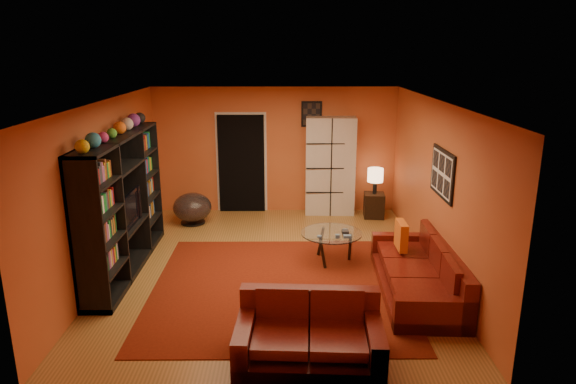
{
  "coord_description": "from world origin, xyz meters",
  "views": [
    {
      "loc": [
        0.19,
        -7.49,
        3.35
      ],
      "look_at": [
        0.25,
        0.1,
        1.21
      ],
      "focal_mm": 32.0,
      "sensor_mm": 36.0,
      "label": 1
    }
  ],
  "objects_px": {
    "loveseat": "(309,333)",
    "table_lamp": "(375,176)",
    "entertainment_unit": "(123,204)",
    "side_table": "(374,205)",
    "sofa": "(423,273)",
    "storage_cabinet": "(330,166)",
    "bowl_chair": "(192,208)",
    "tv": "(125,210)",
    "coffee_table": "(331,236)"
  },
  "relations": [
    {
      "from": "loveseat",
      "to": "table_lamp",
      "type": "bearing_deg",
      "value": -14.4
    },
    {
      "from": "entertainment_unit",
      "to": "side_table",
      "type": "height_order",
      "value": "entertainment_unit"
    },
    {
      "from": "sofa",
      "to": "storage_cabinet",
      "type": "height_order",
      "value": "storage_cabinet"
    },
    {
      "from": "entertainment_unit",
      "to": "bowl_chair",
      "type": "bearing_deg",
      "value": 72.89
    },
    {
      "from": "entertainment_unit",
      "to": "sofa",
      "type": "xyz_separation_m",
      "value": [
        4.42,
        -0.85,
        -0.77
      ]
    },
    {
      "from": "table_lamp",
      "to": "loveseat",
      "type": "bearing_deg",
      "value": -107.58
    },
    {
      "from": "tv",
      "to": "side_table",
      "type": "relative_size",
      "value": 1.83
    },
    {
      "from": "table_lamp",
      "to": "storage_cabinet",
      "type": "bearing_deg",
      "value": 161.29
    },
    {
      "from": "bowl_chair",
      "to": "side_table",
      "type": "height_order",
      "value": "bowl_chair"
    },
    {
      "from": "sofa",
      "to": "loveseat",
      "type": "bearing_deg",
      "value": -134.21
    },
    {
      "from": "loveseat",
      "to": "coffee_table",
      "type": "distance_m",
      "value": 2.69
    },
    {
      "from": "coffee_table",
      "to": "bowl_chair",
      "type": "bearing_deg",
      "value": 143.35
    },
    {
      "from": "sofa",
      "to": "side_table",
      "type": "relative_size",
      "value": 4.86
    },
    {
      "from": "side_table",
      "to": "table_lamp",
      "type": "xyz_separation_m",
      "value": [
        0.0,
        0.0,
        0.62
      ]
    },
    {
      "from": "sofa",
      "to": "coffee_table",
      "type": "xyz_separation_m",
      "value": [
        -1.2,
        1.07,
        0.17
      ]
    },
    {
      "from": "loveseat",
      "to": "sofa",
      "type": "bearing_deg",
      "value": -43.74
    },
    {
      "from": "storage_cabinet",
      "to": "side_table",
      "type": "height_order",
      "value": "storage_cabinet"
    },
    {
      "from": "tv",
      "to": "sofa",
      "type": "relative_size",
      "value": 0.38
    },
    {
      "from": "entertainment_unit",
      "to": "tv",
      "type": "xyz_separation_m",
      "value": [
        0.05,
        -0.06,
        -0.07
      ]
    },
    {
      "from": "sofa",
      "to": "table_lamp",
      "type": "height_order",
      "value": "table_lamp"
    },
    {
      "from": "entertainment_unit",
      "to": "storage_cabinet",
      "type": "distance_m",
      "value": 4.41
    },
    {
      "from": "sofa",
      "to": "bowl_chair",
      "type": "distance_m",
      "value": 4.8
    },
    {
      "from": "table_lamp",
      "to": "sofa",
      "type": "bearing_deg",
      "value": -87.97
    },
    {
      "from": "coffee_table",
      "to": "table_lamp",
      "type": "bearing_deg",
      "value": 64.62
    },
    {
      "from": "side_table",
      "to": "table_lamp",
      "type": "relative_size",
      "value": 0.96
    },
    {
      "from": "coffee_table",
      "to": "side_table",
      "type": "xyz_separation_m",
      "value": [
        1.08,
        2.27,
        -0.2
      ]
    },
    {
      "from": "entertainment_unit",
      "to": "bowl_chair",
      "type": "xyz_separation_m",
      "value": [
        0.66,
        2.14,
        -0.72
      ]
    },
    {
      "from": "storage_cabinet",
      "to": "side_table",
      "type": "xyz_separation_m",
      "value": [
        0.89,
        -0.3,
        -0.76
      ]
    },
    {
      "from": "coffee_table",
      "to": "storage_cabinet",
      "type": "height_order",
      "value": "storage_cabinet"
    },
    {
      "from": "storage_cabinet",
      "to": "entertainment_unit",
      "type": "bearing_deg",
      "value": -138.45
    },
    {
      "from": "entertainment_unit",
      "to": "side_table",
      "type": "xyz_separation_m",
      "value": [
        4.3,
        2.5,
        -0.8
      ]
    },
    {
      "from": "sofa",
      "to": "table_lamp",
      "type": "relative_size",
      "value": 4.65
    },
    {
      "from": "sofa",
      "to": "side_table",
      "type": "height_order",
      "value": "sofa"
    },
    {
      "from": "entertainment_unit",
      "to": "bowl_chair",
      "type": "height_order",
      "value": "entertainment_unit"
    },
    {
      "from": "entertainment_unit",
      "to": "bowl_chair",
      "type": "distance_m",
      "value": 2.35
    },
    {
      "from": "storage_cabinet",
      "to": "bowl_chair",
      "type": "bearing_deg",
      "value": -164.26
    },
    {
      "from": "loveseat",
      "to": "side_table",
      "type": "relative_size",
      "value": 3.31
    },
    {
      "from": "sofa",
      "to": "entertainment_unit",
      "type": "bearing_deg",
      "value": 171.86
    },
    {
      "from": "side_table",
      "to": "bowl_chair",
      "type": "bearing_deg",
      "value": -174.28
    },
    {
      "from": "bowl_chair",
      "to": "table_lamp",
      "type": "distance_m",
      "value": 3.7
    },
    {
      "from": "tv",
      "to": "storage_cabinet",
      "type": "height_order",
      "value": "storage_cabinet"
    },
    {
      "from": "entertainment_unit",
      "to": "side_table",
      "type": "bearing_deg",
      "value": 30.19
    },
    {
      "from": "bowl_chair",
      "to": "table_lamp",
      "type": "height_order",
      "value": "table_lamp"
    },
    {
      "from": "bowl_chair",
      "to": "side_table",
      "type": "relative_size",
      "value": 1.51
    },
    {
      "from": "loveseat",
      "to": "coffee_table",
      "type": "xyz_separation_m",
      "value": [
        0.48,
        2.64,
        0.17
      ]
    },
    {
      "from": "bowl_chair",
      "to": "side_table",
      "type": "bearing_deg",
      "value": 5.72
    },
    {
      "from": "sofa",
      "to": "loveseat",
      "type": "height_order",
      "value": "same"
    },
    {
      "from": "side_table",
      "to": "table_lamp",
      "type": "height_order",
      "value": "table_lamp"
    },
    {
      "from": "storage_cabinet",
      "to": "table_lamp",
      "type": "xyz_separation_m",
      "value": [
        0.89,
        -0.3,
        -0.13
      ]
    },
    {
      "from": "storage_cabinet",
      "to": "bowl_chair",
      "type": "distance_m",
      "value": 2.92
    }
  ]
}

